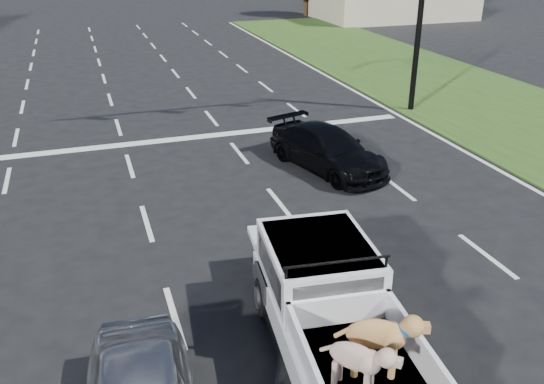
% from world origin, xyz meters
% --- Properties ---
extents(ground, '(160.00, 160.00, 0.00)m').
position_xyz_m(ground, '(0.00, 0.00, 0.00)').
color(ground, black).
rests_on(ground, ground).
extents(road_markings, '(17.75, 60.00, 0.01)m').
position_xyz_m(road_markings, '(0.00, 6.56, 0.01)').
color(road_markings, silver).
rests_on(road_markings, ground).
extents(pickup_truck, '(2.42, 5.35, 1.94)m').
position_xyz_m(pickup_truck, '(0.58, -2.06, 0.91)').
color(pickup_truck, black).
rests_on(pickup_truck, ground).
extents(black_coupe, '(2.90, 4.62, 1.25)m').
position_xyz_m(black_coupe, '(3.92, 5.89, 0.62)').
color(black_coupe, black).
rests_on(black_coupe, ground).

